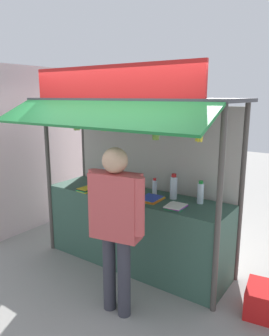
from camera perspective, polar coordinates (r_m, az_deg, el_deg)
The scene contains 18 objects.
ground_plane at distance 4.57m, azimuth 0.00°, elevation -16.37°, with size 20.00×20.00×0.00m, color gray.
stall_counter at distance 4.36m, azimuth 0.00°, elevation -10.78°, with size 2.50×0.67×0.97m, color #385B4C.
stall_structure at distance 4.10m, azimuth 0.44°, elevation 3.02°, with size 2.70×1.46×2.54m.
water_bottle_far_right at distance 4.00m, azimuth 6.91°, elevation -3.38°, with size 0.09×0.09×0.32m.
water_bottle_mid_left at distance 3.89m, azimuth 11.57°, elevation -4.33°, with size 0.08×0.08×0.28m.
water_bottle_mid_right at distance 4.14m, azimuth 3.57°, elevation -3.40°, with size 0.06×0.06×0.22m.
water_bottle_back_right at distance 4.60m, azimuth -4.96°, elevation -1.34°, with size 0.08×0.08×0.30m.
water_bottle_far_left at distance 4.67m, azimuth -3.41°, elevation -1.38°, with size 0.07×0.07×0.25m.
magazine_stack_center at distance 3.97m, azimuth 2.93°, elevation -5.42°, with size 0.26×0.31×0.03m.
magazine_stack_rear_center at distance 4.40m, azimuth -8.09°, elevation -3.65°, with size 0.20×0.32×0.04m.
magazine_stack_right at distance 3.71m, azimuth 7.26°, elevation -6.75°, with size 0.22×0.26×0.04m.
banana_bunch_inner_right at distance 4.04m, azimuth -10.16°, elevation 7.54°, with size 0.10×0.10×0.26m.
banana_bunch_leftmost at distance 3.11m, azimuth 11.39°, elevation 5.91°, with size 0.09×0.09×0.27m.
banana_bunch_rightmost at distance 3.74m, azimuth -5.41°, elevation 7.61°, with size 0.11×0.11×0.24m.
banana_bunch_inner_left at distance 3.34m, azimuth 3.82°, elevation 6.17°, with size 0.10×0.10×0.29m.
vendor_person at distance 3.21m, azimuth -3.32°, elevation -8.65°, with size 0.66×0.30×1.74m.
plastic_crate at distance 3.84m, azimuth 22.43°, elevation -20.95°, with size 0.42×0.42×0.30m, color red.
neighbour_wall at distance 5.79m, azimuth -16.20°, elevation 3.45°, with size 0.20×2.40×2.68m, color beige.
Camera 1 is at (2.30, -3.27, 2.22)m, focal length 34.52 mm.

